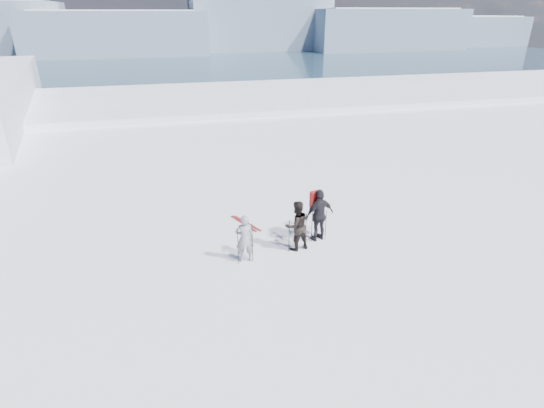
% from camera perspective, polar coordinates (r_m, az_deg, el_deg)
% --- Properties ---
extents(lake_basin, '(820.00, 820.00, 71.62)m').
position_cam_1_polar(lake_basin, '(42.55, -6.32, 5.06)').
color(lake_basin, white).
rests_on(lake_basin, ground).
extents(far_mountain_range, '(770.00, 110.00, 53.00)m').
position_cam_1_polar(far_mountain_range, '(466.15, -10.64, 22.28)').
color(far_mountain_range, slate).
rests_on(far_mountain_range, ground).
extents(skier_grey, '(0.63, 0.44, 1.67)m').
position_cam_1_polar(skier_grey, '(13.78, -3.70, -4.65)').
color(skier_grey, gray).
rests_on(skier_grey, ground).
extents(skier_dark, '(1.00, 0.85, 1.80)m').
position_cam_1_polar(skier_dark, '(14.44, 3.32, -2.92)').
color(skier_dark, black).
rests_on(skier_dark, ground).
extents(skier_pack, '(1.22, 0.74, 1.94)m').
position_cam_1_polar(skier_pack, '(15.07, 6.38, -1.50)').
color(skier_pack, black).
rests_on(skier_pack, ground).
extents(backpack, '(0.46, 0.33, 0.60)m').
position_cam_1_polar(backpack, '(14.75, 6.07, 3.33)').
color(backpack, red).
rests_on(backpack, skier_pack).
extents(ski_poles, '(3.34, 0.86, 1.37)m').
position_cam_1_polar(ski_poles, '(14.40, 2.07, -4.15)').
color(ski_poles, black).
rests_on(ski_poles, ground).
extents(skis_loose, '(0.95, 1.59, 0.03)m').
position_cam_1_polar(skis_loose, '(16.54, -3.62, -2.61)').
color(skis_loose, black).
rests_on(skis_loose, ground).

